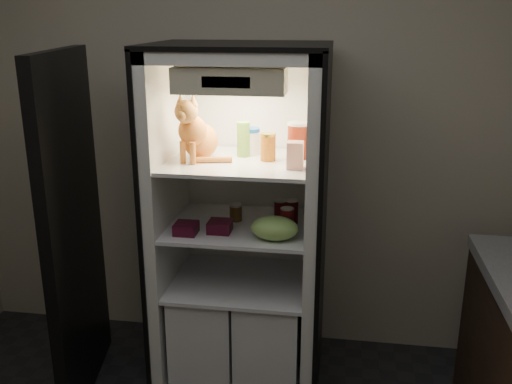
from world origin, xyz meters
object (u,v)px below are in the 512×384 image
Objects in this scene: pepper_jar at (298,140)px; soda_can_c at (287,220)px; mayo_tub at (250,141)px; cream_carton at (295,155)px; condiment_jar at (236,212)px; berry_box_left at (186,228)px; tabby_cat at (197,135)px; grape_bag at (275,228)px; salsa_jar at (268,147)px; soda_can_b at (292,212)px; soda_can_a at (280,212)px; berry_box_right at (220,226)px; parmesan_shaker at (243,139)px; refrigerator at (242,245)px.

pepper_jar is 0.42m from soda_can_c.
mayo_tub reaches higher than cream_carton.
mayo_tub is 0.37m from cream_carton.
soda_can_c is at bearing -100.08° from pepper_jar.
condiment_jar is 0.31m from berry_box_left.
grape_bag is at bearing -8.55° from tabby_cat.
pepper_jar reaches higher than salsa_jar.
berry_box_left is at bearing -173.62° from cream_carton.
soda_can_b reaches higher than condiment_jar.
soda_can_c is at bearing -69.98° from soda_can_a.
grape_bag is at bearing -11.32° from berry_box_right.
condiment_jar is 0.40× the size of grape_bag.
parmesan_shaker is at bearing 144.21° from cream_carton.
soda_can_b is 0.40m from berry_box_right.
parmesan_shaker is 1.96× the size of condiment_jar.
pepper_jar is (0.15, 0.08, 0.02)m from salsa_jar.
mayo_tub is 0.41m from soda_can_a.
soda_can_c is (0.23, -0.22, -0.36)m from mayo_tub.
refrigerator reaches higher than salsa_jar.
condiment_jar is at bearing -126.83° from mayo_tub.
parmesan_shaker is 1.40× the size of soda_can_b.
mayo_tub is at bearing 135.42° from soda_can_c.
pepper_jar is (0.51, 0.12, -0.04)m from tabby_cat.
refrigerator is at bearing 45.18° from berry_box_left.
berry_box_left is at bearing -86.95° from tabby_cat.
cream_carton reaches higher than soda_can_c.
tabby_cat is 0.48m from berry_box_right.
mayo_tub is 1.23× the size of berry_box_right.
tabby_cat is 2.70× the size of soda_can_b.
parmesan_shaker is 1.40× the size of soda_can_c.
soda_can_c is (-0.01, -0.13, 0.00)m from soda_can_b.
soda_can_b reaches higher than berry_box_right.
berry_box_left is (-0.54, -0.28, -0.42)m from pepper_jar.
salsa_jar is 0.39m from soda_can_c.
grape_bag is (-0.09, -0.07, -0.36)m from cream_carton.
grape_bag is (0.20, -0.28, -0.38)m from parmesan_shaker.
refrigerator is at bearing 130.13° from grape_bag.
parmesan_shaker is 0.78× the size of grape_bag.
tabby_cat reaches higher than soda_can_c.
cream_carton is 0.40m from soda_can_a.
soda_can_c reaches higher than berry_box_left.
refrigerator is 7.99× the size of grape_bag.
tabby_cat is 3.02× the size of berry_box_right.
pepper_jar reaches higher than soda_can_c.
soda_can_a is 0.51m from berry_box_left.
pepper_jar is 0.49m from grape_bag.
parmesan_shaker is 1.46× the size of soda_can_a.
salsa_jar is 0.59m from berry_box_left.
condiment_jar is (-0.33, 0.17, -0.37)m from cream_carton.
salsa_jar is 0.76× the size of pepper_jar.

